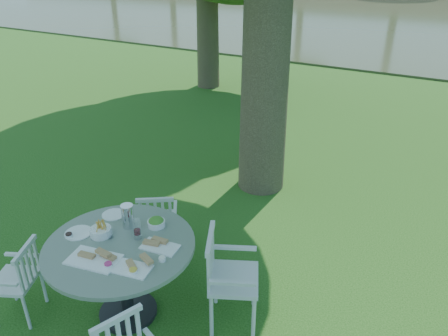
{
  "coord_description": "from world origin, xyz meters",
  "views": [
    {
      "loc": [
        2.26,
        -3.88,
        3.21
      ],
      "look_at": [
        0.0,
        0.2,
        0.85
      ],
      "focal_mm": 35.0,
      "sensor_mm": 36.0,
      "label": 1
    }
  ],
  "objects": [
    {
      "name": "table",
      "position": [
        -0.11,
        -1.55,
        0.67
      ],
      "size": [
        1.36,
        1.36,
        0.83
      ],
      "color": "black",
      "rests_on": "ground"
    },
    {
      "name": "river",
      "position": [
        0.0,
        23.0,
        0.0
      ],
      "size": [
        100.0,
        28.0,
        0.12
      ],
      "primitive_type": "cube",
      "color": "#363D24",
      "rests_on": "ground"
    },
    {
      "name": "chair_ne",
      "position": [
        0.75,
        -1.16,
        0.57
      ],
      "size": [
        0.62,
        0.63,
        0.96
      ],
      "rotation": [
        0.0,
        0.0,
        -4.28
      ],
      "color": "silver",
      "rests_on": "ground"
    },
    {
      "name": "chair_sw",
      "position": [
        -0.93,
        -2.02,
        0.47
      ],
      "size": [
        0.52,
        0.53,
        0.81
      ],
      "rotation": [
        0.0,
        0.0,
        -1.14
      ],
      "color": "silver",
      "rests_on": "ground"
    },
    {
      "name": "chair_nw",
      "position": [
        -0.4,
        -0.64,
        0.47
      ],
      "size": [
        0.55,
        0.54,
        0.81
      ],
      "rotation": [
        0.0,
        0.0,
        -2.56
      ],
      "color": "silver",
      "rests_on": "ground"
    },
    {
      "name": "ground",
      "position": [
        0.0,
        0.0,
        0.0
      ],
      "size": [
        140.0,
        140.0,
        0.0
      ],
      "primitive_type": "plane",
      "color": "#123C0C",
      "rests_on": "ground"
    },
    {
      "name": "tableware",
      "position": [
        -0.16,
        -1.48,
        0.88
      ],
      "size": [
        1.09,
        0.93,
        0.24
      ],
      "color": "white",
      "rests_on": "table"
    }
  ]
}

